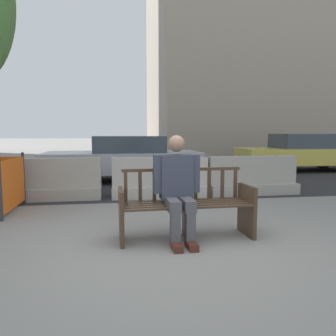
{
  "coord_description": "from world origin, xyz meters",
  "views": [
    {
      "loc": [
        -0.63,
        -3.61,
        1.33
      ],
      "look_at": [
        0.23,
        1.88,
        0.75
      ],
      "focal_mm": 35.0,
      "sensor_mm": 36.0,
      "label": 1
    }
  ],
  "objects": [
    {
      "name": "car_sedan_mid",
      "position": [
        -0.42,
        5.76,
        0.64
      ],
      "size": [
        4.35,
        2.0,
        1.27
      ],
      "color": "#B7B7BC",
      "rests_on": "ground"
    },
    {
      "name": "street_bench",
      "position": [
        0.23,
        0.41,
        0.4
      ],
      "size": [
        1.7,
        0.57,
        0.88
      ],
      "color": "#473323",
      "rests_on": "ground"
    },
    {
      "name": "seated_person",
      "position": [
        0.11,
        0.35,
        0.69
      ],
      "size": [
        0.58,
        0.73,
        1.31
      ],
      "color": "#383D4C",
      "rests_on": "ground"
    },
    {
      "name": "jersey_barrier_left",
      "position": [
        -1.96,
        3.3,
        0.34
      ],
      "size": [
        2.01,
        0.7,
        0.84
      ],
      "color": "#9E998E",
      "rests_on": "ground"
    },
    {
      "name": "street_asphalt",
      "position": [
        0.0,
        8.7,
        0.0
      ],
      "size": [
        120.0,
        12.0,
        0.01
      ],
      "primitive_type": "cube",
      "color": "#28282B",
      "rests_on": "ground"
    },
    {
      "name": "jersey_barrier_centre",
      "position": [
        0.27,
        3.21,
        0.34
      ],
      "size": [
        2.03,
        0.77,
        0.84
      ],
      "color": "#ADA89E",
      "rests_on": "ground"
    },
    {
      "name": "jersey_barrier_right",
      "position": [
        2.33,
        3.25,
        0.34
      ],
      "size": [
        2.01,
        0.73,
        0.84
      ],
      "color": "#9E998E",
      "rests_on": "ground"
    },
    {
      "name": "car_taxi_near",
      "position": [
        5.99,
        7.26,
        0.67
      ],
      "size": [
        4.49,
        1.95,
        1.33
      ],
      "color": "#DBC64C",
      "rests_on": "ground"
    },
    {
      "name": "ground_plane",
      "position": [
        0.0,
        0.0,
        0.0
      ],
      "size": [
        200.0,
        200.0,
        0.0
      ],
      "primitive_type": "plane",
      "color": "gray"
    }
  ]
}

